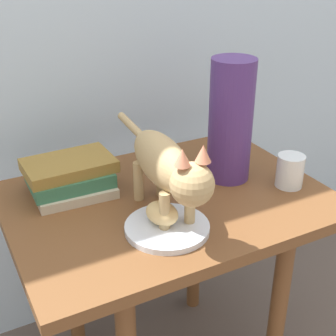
{
  "coord_description": "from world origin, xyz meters",
  "views": [
    {
      "loc": [
        -0.47,
        -0.9,
        1.19
      ],
      "look_at": [
        0.0,
        0.0,
        0.68
      ],
      "focal_mm": 50.66,
      "sensor_mm": 36.0,
      "label": 1
    }
  ],
  "objects_px": {
    "plate": "(167,228)",
    "book_stack": "(70,177)",
    "bread_roll": "(162,213)",
    "side_table": "(168,228)",
    "cat": "(167,166)",
    "green_vase": "(231,121)",
    "candle_jar": "(290,173)"
  },
  "relations": [
    {
      "from": "cat",
      "to": "book_stack",
      "type": "distance_m",
      "value": 0.28
    },
    {
      "from": "bread_roll",
      "to": "book_stack",
      "type": "distance_m",
      "value": 0.28
    },
    {
      "from": "bread_roll",
      "to": "candle_jar",
      "type": "xyz_separation_m",
      "value": [
        0.38,
        0.02,
        -0.0
      ]
    },
    {
      "from": "side_table",
      "to": "plate",
      "type": "bearing_deg",
      "value": -118.54
    },
    {
      "from": "cat",
      "to": "green_vase",
      "type": "relative_size",
      "value": 1.5
    },
    {
      "from": "cat",
      "to": "candle_jar",
      "type": "xyz_separation_m",
      "value": [
        0.35,
        -0.01,
        -0.09
      ]
    },
    {
      "from": "cat",
      "to": "side_table",
      "type": "bearing_deg",
      "value": 61.05
    },
    {
      "from": "bread_roll",
      "to": "side_table",
      "type": "bearing_deg",
      "value": 56.81
    },
    {
      "from": "plate",
      "to": "green_vase",
      "type": "distance_m",
      "value": 0.34
    },
    {
      "from": "side_table",
      "to": "book_stack",
      "type": "bearing_deg",
      "value": 146.75
    },
    {
      "from": "plate",
      "to": "book_stack",
      "type": "bearing_deg",
      "value": 116.94
    },
    {
      "from": "side_table",
      "to": "candle_jar",
      "type": "bearing_deg",
      "value": -17.14
    },
    {
      "from": "plate",
      "to": "candle_jar",
      "type": "bearing_deg",
      "value": 5.46
    },
    {
      "from": "bread_roll",
      "to": "plate",
      "type": "bearing_deg",
      "value": -63.4
    },
    {
      "from": "plate",
      "to": "cat",
      "type": "xyz_separation_m",
      "value": [
        0.02,
        0.05,
        0.13
      ]
    },
    {
      "from": "book_stack",
      "to": "cat",
      "type": "bearing_deg",
      "value": -53.98
    },
    {
      "from": "plate",
      "to": "book_stack",
      "type": "relative_size",
      "value": 0.86
    },
    {
      "from": "cat",
      "to": "bread_roll",
      "type": "bearing_deg",
      "value": -132.16
    },
    {
      "from": "bread_roll",
      "to": "cat",
      "type": "distance_m",
      "value": 0.1
    },
    {
      "from": "cat",
      "to": "green_vase",
      "type": "height_order",
      "value": "green_vase"
    },
    {
      "from": "bread_roll",
      "to": "cat",
      "type": "relative_size",
      "value": 0.17
    },
    {
      "from": "bread_roll",
      "to": "green_vase",
      "type": "height_order",
      "value": "green_vase"
    },
    {
      "from": "cat",
      "to": "candle_jar",
      "type": "distance_m",
      "value": 0.36
    },
    {
      "from": "plate",
      "to": "book_stack",
      "type": "height_order",
      "value": "book_stack"
    },
    {
      "from": "side_table",
      "to": "cat",
      "type": "bearing_deg",
      "value": -118.95
    },
    {
      "from": "book_stack",
      "to": "green_vase",
      "type": "xyz_separation_m",
      "value": [
        0.4,
        -0.11,
        0.12
      ]
    },
    {
      "from": "side_table",
      "to": "plate",
      "type": "relative_size",
      "value": 4.14
    },
    {
      "from": "plate",
      "to": "side_table",
      "type": "bearing_deg",
      "value": 61.46
    },
    {
      "from": "side_table",
      "to": "plate",
      "type": "height_order",
      "value": "plate"
    },
    {
      "from": "plate",
      "to": "cat",
      "type": "relative_size",
      "value": 0.39
    },
    {
      "from": "bread_roll",
      "to": "candle_jar",
      "type": "bearing_deg",
      "value": 3.52
    },
    {
      "from": "book_stack",
      "to": "candle_jar",
      "type": "xyz_separation_m",
      "value": [
        0.51,
        -0.23,
        -0.01
      ]
    }
  ]
}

